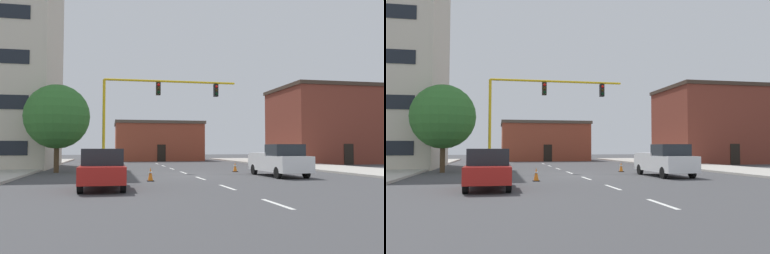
# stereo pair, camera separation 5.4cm
# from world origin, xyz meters

# --- Properties ---
(ground_plane) EXTENTS (160.00, 160.00, 0.00)m
(ground_plane) POSITION_xyz_m (0.00, 0.00, 0.00)
(ground_plane) COLOR #424244
(sidewalk_left) EXTENTS (6.00, 56.00, 0.14)m
(sidewalk_left) POSITION_xyz_m (-13.29, 8.00, 0.07)
(sidewalk_left) COLOR #B2ADA3
(sidewalk_left) RESTS_ON ground_plane
(sidewalk_right) EXTENTS (6.00, 56.00, 0.14)m
(sidewalk_right) POSITION_xyz_m (13.29, 8.00, 0.07)
(sidewalk_right) COLOR #B2ADA3
(sidewalk_right) RESTS_ON ground_plane
(lane_stripe_seg_0) EXTENTS (0.16, 2.40, 0.01)m
(lane_stripe_seg_0) POSITION_xyz_m (0.00, -14.00, 0.00)
(lane_stripe_seg_0) COLOR silver
(lane_stripe_seg_0) RESTS_ON ground_plane
(lane_stripe_seg_1) EXTENTS (0.16, 2.40, 0.01)m
(lane_stripe_seg_1) POSITION_xyz_m (0.00, -8.50, 0.00)
(lane_stripe_seg_1) COLOR silver
(lane_stripe_seg_1) RESTS_ON ground_plane
(lane_stripe_seg_2) EXTENTS (0.16, 2.40, 0.01)m
(lane_stripe_seg_2) POSITION_xyz_m (0.00, -3.00, 0.00)
(lane_stripe_seg_2) COLOR silver
(lane_stripe_seg_2) RESTS_ON ground_plane
(lane_stripe_seg_3) EXTENTS (0.16, 2.40, 0.01)m
(lane_stripe_seg_3) POSITION_xyz_m (0.00, 2.50, 0.00)
(lane_stripe_seg_3) COLOR silver
(lane_stripe_seg_3) RESTS_ON ground_plane
(lane_stripe_seg_4) EXTENTS (0.16, 2.40, 0.01)m
(lane_stripe_seg_4) POSITION_xyz_m (0.00, 8.00, 0.00)
(lane_stripe_seg_4) COLOR silver
(lane_stripe_seg_4) RESTS_ON ground_plane
(lane_stripe_seg_5) EXTENTS (0.16, 2.40, 0.01)m
(lane_stripe_seg_5) POSITION_xyz_m (0.00, 13.50, 0.00)
(lane_stripe_seg_5) COLOR silver
(lane_stripe_seg_5) RESTS_ON ground_plane
(lane_stripe_seg_6) EXTENTS (0.16, 2.40, 0.01)m
(lane_stripe_seg_6) POSITION_xyz_m (0.00, 19.00, 0.00)
(lane_stripe_seg_6) COLOR silver
(lane_stripe_seg_6) RESTS_ON ground_plane
(building_brick_center) EXTENTS (11.98, 10.09, 5.40)m
(building_brick_center) POSITION_xyz_m (1.44, 31.29, 2.71)
(building_brick_center) COLOR brown
(building_brick_center) RESTS_ON ground_plane
(building_row_right) EXTENTS (10.97, 10.28, 8.85)m
(building_row_right) POSITION_xyz_m (19.54, 17.40, 4.44)
(building_row_right) COLOR brown
(building_row_right) RESTS_ON ground_plane
(traffic_signal_gantry) EXTENTS (10.75, 1.20, 6.83)m
(traffic_signal_gantry) POSITION_xyz_m (-4.17, 3.68, 2.34)
(traffic_signal_gantry) COLOR yellow
(traffic_signal_gantry) RESTS_ON ground_plane
(tree_left_near) EXTENTS (4.65, 4.65, 6.36)m
(tree_left_near) POSITION_xyz_m (-8.95, 4.33, 4.03)
(tree_left_near) COLOR #4C3823
(tree_left_near) RESTS_ON ground_plane
(pickup_truck_white) EXTENTS (2.10, 5.44, 1.99)m
(pickup_truck_white) POSITION_xyz_m (5.14, -2.47, 0.97)
(pickup_truck_white) COLOR white
(pickup_truck_white) RESTS_ON ground_plane
(sedan_red_near_left) EXTENTS (1.88, 4.51, 1.74)m
(sedan_red_near_left) POSITION_xyz_m (-5.49, -8.20, 0.89)
(sedan_red_near_left) COLOR #B21E19
(sedan_red_near_left) RESTS_ON ground_plane
(traffic_cone_roadside_a) EXTENTS (0.36, 0.36, 0.74)m
(traffic_cone_roadside_a) POSITION_xyz_m (-3.06, -4.50, 0.36)
(traffic_cone_roadside_a) COLOR black
(traffic_cone_roadside_a) RESTS_ON ground_plane
(traffic_cone_roadside_b) EXTENTS (0.36, 0.36, 0.71)m
(traffic_cone_roadside_b) POSITION_xyz_m (3.92, 2.67, 0.35)
(traffic_cone_roadside_b) COLOR black
(traffic_cone_roadside_b) RESTS_ON ground_plane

